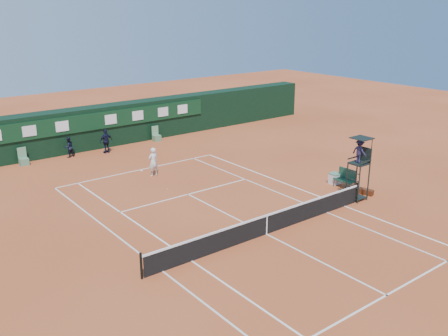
# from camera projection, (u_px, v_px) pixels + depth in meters

# --- Properties ---
(ground) EXTENTS (90.00, 90.00, 0.00)m
(ground) POSITION_uv_depth(u_px,v_px,m) (266.00, 234.00, 22.73)
(ground) COLOR #BB542C
(ground) RESTS_ON ground
(court_lines) EXTENTS (11.05, 23.85, 0.01)m
(court_lines) POSITION_uv_depth(u_px,v_px,m) (266.00, 234.00, 22.73)
(court_lines) COLOR silver
(court_lines) RESTS_ON ground
(tennis_net) EXTENTS (12.90, 0.10, 1.10)m
(tennis_net) POSITION_uv_depth(u_px,v_px,m) (267.00, 224.00, 22.57)
(tennis_net) COLOR black
(tennis_net) RESTS_ON ground
(back_wall) EXTENTS (40.00, 1.65, 3.00)m
(back_wall) POSITION_uv_depth(u_px,v_px,m) (93.00, 127.00, 36.36)
(back_wall) COLOR black
(back_wall) RESTS_ON ground
(linesman_chair_left) EXTENTS (0.55, 0.50, 1.15)m
(linesman_chair_left) POSITION_uv_depth(u_px,v_px,m) (24.00, 160.00, 32.58)
(linesman_chair_left) COLOR #537F5F
(linesman_chair_left) RESTS_ON ground
(linesman_chair_right) EXTENTS (0.55, 0.50, 1.15)m
(linesman_chair_right) POSITION_uv_depth(u_px,v_px,m) (156.00, 137.00, 38.40)
(linesman_chair_right) COLOR #548059
(linesman_chair_right) RESTS_ON ground
(umpire_chair) EXTENTS (0.96, 0.95, 3.42)m
(umpire_chair) POSITION_uv_depth(u_px,v_px,m) (360.00, 156.00, 26.06)
(umpire_chair) COLOR black
(umpire_chair) RESTS_ON ground
(player_bench) EXTENTS (0.56, 1.20, 1.10)m
(player_bench) POSITION_uv_depth(u_px,v_px,m) (346.00, 178.00, 28.43)
(player_bench) COLOR #193F2B
(player_bench) RESTS_ON ground
(tennis_bag) EXTENTS (0.53, 0.86, 0.30)m
(tennis_bag) POSITION_uv_depth(u_px,v_px,m) (366.00, 192.00, 27.51)
(tennis_bag) COLOR black
(tennis_bag) RESTS_ON ground
(cooler) EXTENTS (0.57, 0.57, 0.65)m
(cooler) POSITION_uv_depth(u_px,v_px,m) (335.00, 178.00, 29.10)
(cooler) COLOR silver
(cooler) RESTS_ON ground
(tennis_ball) EXTENTS (0.06, 0.06, 0.06)m
(tennis_ball) POSITION_uv_depth(u_px,v_px,m) (168.00, 189.00, 28.25)
(tennis_ball) COLOR #C1CE2F
(tennis_ball) RESTS_ON ground
(player) EXTENTS (0.70, 0.50, 1.78)m
(player) POSITION_uv_depth(u_px,v_px,m) (153.00, 162.00, 30.31)
(player) COLOR white
(player) RESTS_ON ground
(ball_kid_left) EXTENTS (0.80, 0.69, 1.43)m
(ball_kid_left) POSITION_uv_depth(u_px,v_px,m) (69.00, 147.00, 34.16)
(ball_kid_left) COLOR black
(ball_kid_left) RESTS_ON ground
(ball_kid_right) EXTENTS (1.06, 0.56, 1.73)m
(ball_kid_right) POSITION_uv_depth(u_px,v_px,m) (106.00, 141.00, 35.10)
(ball_kid_right) COLOR black
(ball_kid_right) RESTS_ON ground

